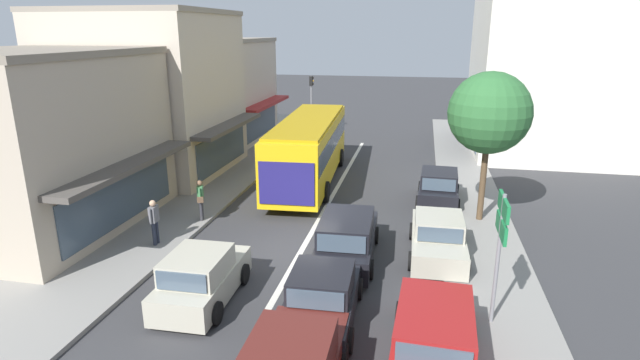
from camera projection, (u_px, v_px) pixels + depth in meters
name	position (u px, v px, depth m)	size (l,w,h in m)	color
ground_plane	(300.00, 254.00, 17.15)	(140.00, 140.00, 0.00)	#353538
lane_centre_line	(322.00, 214.00, 20.90)	(0.20, 28.00, 0.01)	silver
sidewalk_left	(192.00, 188.00, 24.06)	(5.20, 44.00, 0.14)	gray
kerb_right	(472.00, 207.00, 21.57)	(2.80, 44.00, 0.12)	gray
shopfront_corner_near	(35.00, 143.00, 18.49)	(7.74, 8.52, 6.75)	#B2A38E
shopfront_mid_block	(148.00, 94.00, 25.98)	(8.93, 7.70, 8.39)	beige
shopfront_far_end	(212.00, 91.00, 33.81)	(7.85, 8.07, 6.89)	beige
building_right_far	(551.00, 71.00, 30.58)	(9.93, 10.37, 10.00)	silver
city_bus	(309.00, 146.00, 24.77)	(3.18, 10.98, 3.23)	yellow
wagon_adjacent_lane_lead	(347.00, 239.00, 16.56)	(2.06, 4.56, 1.58)	black
hatchback_behind_bus_mid	(202.00, 278.00, 13.99)	(1.87, 3.73, 1.54)	#B7B29E
sedan_adjacent_lane_trail	(322.00, 298.00, 13.05)	(2.00, 4.25, 1.47)	black
parked_wagon_kerb_front	(434.00, 336.00, 11.29)	(2.07, 4.57, 1.58)	maroon
parked_sedan_kerb_second	(438.00, 238.00, 16.84)	(1.95, 4.23, 1.47)	#B7B29E
parked_hatchback_kerb_third	(438.00, 188.00, 21.97)	(1.93, 3.76, 1.54)	black
traffic_light_downstreet	(311.00, 95.00, 36.55)	(0.32, 0.24, 4.20)	gray
directional_road_sign	(501.00, 229.00, 12.23)	(0.10, 1.40, 3.60)	gray
street_tree_right	(489.00, 113.00, 18.79)	(3.11, 3.11, 5.95)	brown
pedestrian_with_handbag_near	(201.00, 198.00, 19.60)	(0.41, 0.64, 1.63)	#333338
pedestrian_browsing_midblock	(269.00, 142.00, 29.45)	(0.50, 0.60, 1.63)	#232838
pedestrian_far_walker	(154.00, 219.00, 17.36)	(0.22, 0.57, 1.63)	#232838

